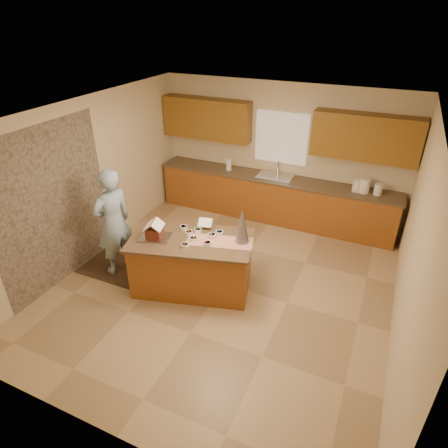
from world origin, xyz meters
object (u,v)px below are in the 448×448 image
at_px(island_base, 192,265).
at_px(boy, 113,223).
at_px(gingerbread_house, 154,231).
at_px(tinsel_tree, 242,226).

bearing_deg(island_base, boy, 168.44).
xyz_separation_m(boy, gingerbread_house, (0.85, -0.10, 0.11)).
relative_size(island_base, tinsel_tree, 3.27).
xyz_separation_m(tinsel_tree, gingerbread_house, (-1.22, -0.43, -0.14)).
relative_size(island_base, boy, 0.97).
distance_m(island_base, boy, 1.44).
bearing_deg(tinsel_tree, gingerbread_house, -160.47).
bearing_deg(island_base, tinsel_tree, 3.67).
relative_size(tinsel_tree, gingerbread_house, 1.61).
xyz_separation_m(island_base, tinsel_tree, (0.72, 0.25, 0.73)).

